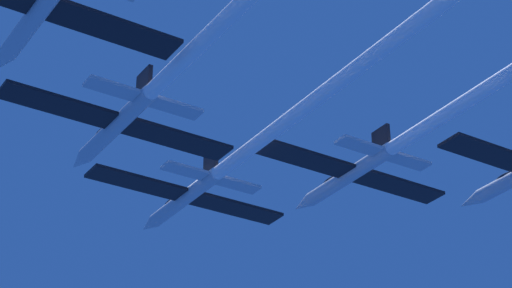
{
  "coord_description": "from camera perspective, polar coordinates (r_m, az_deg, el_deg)",
  "views": [
    {
      "loc": [
        -34.6,
        -66.22,
        -35.21
      ],
      "look_at": [
        -0.23,
        -11.59,
        -0.19
      ],
      "focal_mm": 70.72,
      "sensor_mm": 36.0,
      "label": 1
    }
  ],
  "objects": [
    {
      "name": "jet_lead",
      "position": [
        69.35,
        2.76,
        2.09
      ],
      "size": [
        17.16,
        58.3,
        2.84
      ],
      "color": "#B2BAC6"
    }
  ]
}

